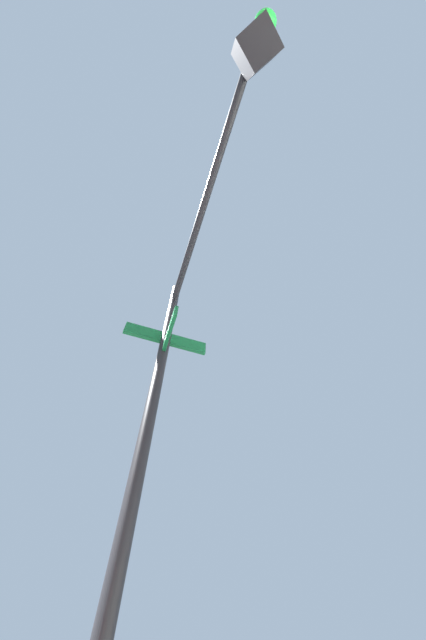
# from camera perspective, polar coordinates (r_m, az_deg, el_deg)

# --- Properties ---
(traffic_signal_near) EXTENTS (2.27, 3.08, 5.72)m
(traffic_signal_near) POSITION_cam_1_polar(r_m,az_deg,el_deg) (3.08, -2.66, 12.85)
(traffic_signal_near) COLOR black
(traffic_signal_near) RESTS_ON ground_plane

